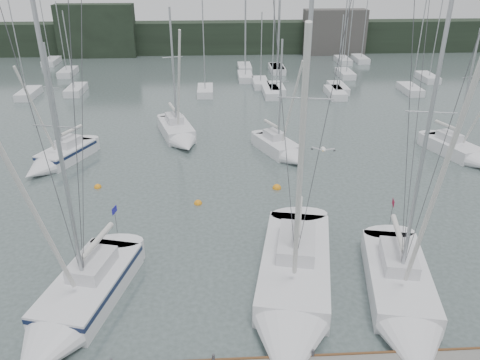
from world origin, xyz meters
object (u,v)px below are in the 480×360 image
sailboat_near_center (293,299)px  sailboat_mid_c (284,151)px  sailboat_mid_e (464,153)px  sailboat_near_right (405,307)px  sailboat_near_left (72,310)px  sailboat_mid_a (56,159)px  buoy_b (277,188)px  buoy_a (198,204)px  buoy_c (98,187)px  sailboat_mid_b (180,135)px

sailboat_near_center → sailboat_mid_c: size_ratio=1.65×
sailboat_mid_e → sailboat_near_right: bearing=-142.9°
sailboat_near_left → sailboat_mid_a: (-5.82, 17.58, -0.05)m
sailboat_near_left → sailboat_mid_e: (26.57, 17.00, -0.09)m
sailboat_near_left → buoy_b: size_ratio=24.25×
sailboat_mid_a → buoy_a: size_ratio=18.67×
sailboat_mid_a → sailboat_mid_c: bearing=27.1°
buoy_a → buoy_c: buoy_a is taller
sailboat_mid_e → buoy_b: (-15.68, -4.34, -0.51)m
sailboat_near_left → sailboat_mid_a: sailboat_near_left is taller
buoy_c → sailboat_mid_b: bearing=59.3°
buoy_b → sailboat_near_right: bearing=-72.7°
sailboat_near_center → sailboat_mid_e: sailboat_near_center is taller
buoy_a → buoy_c: (-7.18, 2.80, 0.00)m
sailboat_near_left → sailboat_near_center: 10.01m
buoy_c → sailboat_mid_c: bearing=19.2°
sailboat_near_center → buoy_a: bearing=125.8°
sailboat_mid_b → sailboat_mid_c: (8.68, -4.04, -0.05)m
buoy_a → sailboat_near_left: bearing=-116.6°
sailboat_near_left → sailboat_near_center: bearing=15.7°
buoy_a → sailboat_mid_c: bearing=48.5°
sailboat_mid_c → buoy_c: size_ratio=19.20×
sailboat_near_right → buoy_b: size_ratio=25.39×
sailboat_mid_e → buoy_c: bearing=167.4°
sailboat_near_left → buoy_b: 16.71m
buoy_b → sailboat_mid_e: bearing=15.5°
sailboat_mid_b → sailboat_mid_c: size_ratio=1.21×
buoy_b → buoy_c: bearing=176.1°
sailboat_mid_a → buoy_c: sailboat_mid_a is taller
sailboat_near_right → sailboat_mid_c: sailboat_near_right is taller
sailboat_mid_a → sailboat_mid_b: size_ratio=0.84×
sailboat_near_left → sailboat_near_right: sailboat_near_right is taller
sailboat_mid_b → buoy_c: (-5.30, -8.90, -0.56)m
sailboat_mid_a → buoy_a: bearing=-7.0°
sailboat_mid_c → sailboat_mid_e: (14.41, -1.39, -0.00)m
buoy_a → buoy_b: 5.86m
sailboat_mid_c → buoy_a: (-6.80, -7.67, -0.51)m
buoy_a → sailboat_near_right: bearing=-49.5°
sailboat_mid_b → sailboat_near_left: bearing=-114.9°
sailboat_mid_b → buoy_a: bearing=-96.9°
sailboat_near_right → sailboat_mid_c: 19.18m
sailboat_mid_a → sailboat_mid_b: sailboat_mid_b is taller
sailboat_mid_e → buoy_c: sailboat_mid_e is taller
sailboat_near_center → sailboat_near_right: bearing=3.3°
sailboat_near_center → sailboat_mid_e: (16.56, 16.81, -0.08)m
buoy_b → sailboat_near_center: bearing=-94.0°
sailboat_mid_e → buoy_a: sailboat_mid_e is taller
sailboat_near_left → sailboat_near_right: (15.02, -0.58, -0.05)m
buoy_c → sailboat_mid_e: bearing=7.0°
buoy_b → sailboat_mid_c: bearing=77.5°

